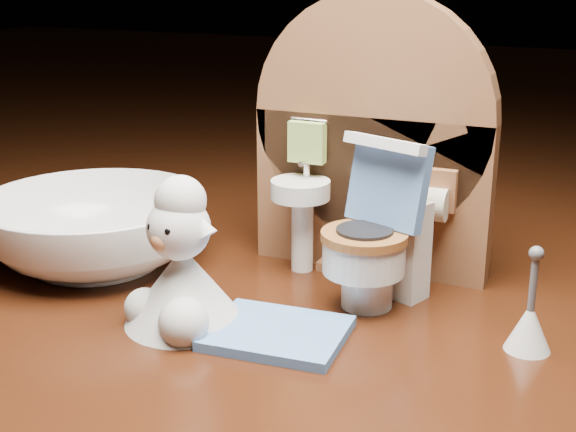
% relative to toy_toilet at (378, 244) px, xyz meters
% --- Properties ---
extents(backdrop_panel, '(0.13, 0.05, 0.15)m').
position_rel_toy_toilet_xyz_m(backdrop_panel, '(-0.02, 0.04, 0.04)').
color(backdrop_panel, brown).
rests_on(backdrop_panel, ground).
extents(toy_toilet, '(0.05, 0.06, 0.08)m').
position_rel_toy_toilet_xyz_m(toy_toilet, '(0.00, 0.00, 0.00)').
color(toy_toilet, white).
rests_on(toy_toilet, ground).
extents(bath_mat, '(0.06, 0.05, 0.00)m').
position_rel_toy_toilet_xyz_m(bath_mat, '(-0.03, -0.06, -0.03)').
color(bath_mat, '#5987C8').
rests_on(bath_mat, ground).
extents(toilet_brush, '(0.02, 0.02, 0.05)m').
position_rel_toy_toilet_xyz_m(toilet_brush, '(0.08, -0.02, -0.02)').
color(toilet_brush, white).
rests_on(toilet_brush, ground).
extents(plush_lamb, '(0.06, 0.06, 0.07)m').
position_rel_toy_toilet_xyz_m(plush_lamb, '(-0.08, -0.06, -0.01)').
color(plush_lamb, silver).
rests_on(plush_lamb, ground).
extents(ceramic_bowl, '(0.16, 0.16, 0.04)m').
position_rel_toy_toilet_xyz_m(ceramic_bowl, '(-0.16, -0.01, -0.01)').
color(ceramic_bowl, white).
rests_on(ceramic_bowl, ground).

